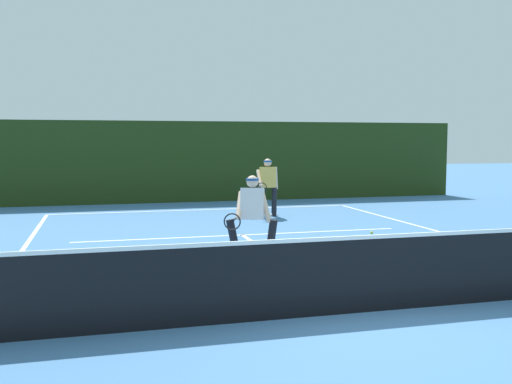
% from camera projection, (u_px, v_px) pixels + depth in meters
% --- Properties ---
extents(ground_plane, '(80.00, 80.00, 0.00)m').
position_uv_depth(ground_plane, '(359.00, 313.00, 7.45)').
color(ground_plane, teal).
extents(court_line_baseline_far, '(9.40, 0.10, 0.01)m').
position_uv_depth(court_line_baseline_far, '(204.00, 210.00, 18.38)').
color(court_line_baseline_far, white).
rests_on(court_line_baseline_far, ground_plane).
extents(court_line_service, '(7.67, 0.10, 0.01)m').
position_uv_depth(court_line_service, '(242.00, 235.00, 13.51)').
color(court_line_service, white).
rests_on(court_line_service, ground_plane).
extents(court_line_centre, '(0.10, 6.40, 0.01)m').
position_uv_depth(court_line_centre, '(283.00, 262.00, 10.53)').
color(court_line_centre, white).
rests_on(court_line_centre, ground_plane).
extents(tennis_net, '(10.31, 0.09, 1.07)m').
position_uv_depth(tennis_net, '(359.00, 273.00, 7.40)').
color(tennis_net, '#1E4723').
rests_on(tennis_net, ground_plane).
extents(player_near, '(1.06, 0.85, 1.59)m').
position_uv_depth(player_near, '(252.00, 215.00, 10.32)').
color(player_near, black).
rests_on(player_near, ground_plane).
extents(player_far, '(0.81, 0.89, 1.67)m').
position_uv_depth(player_far, '(268.00, 185.00, 16.71)').
color(player_far, black).
rests_on(player_far, ground_plane).
extents(tennis_ball, '(0.07, 0.07, 0.07)m').
position_uv_depth(tennis_ball, '(372.00, 232.00, 13.68)').
color(tennis_ball, '#D1E033').
rests_on(tennis_ball, ground_plane).
extents(back_fence_windscreen, '(20.44, 0.12, 2.86)m').
position_uv_depth(back_fence_windscreen, '(192.00, 162.00, 20.58)').
color(back_fence_windscreen, '#213512').
rests_on(back_fence_windscreen, ground_plane).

